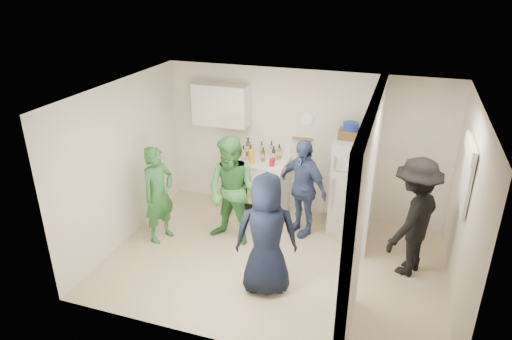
{
  "coord_description": "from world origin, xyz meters",
  "views": [
    {
      "loc": [
        1.53,
        -5.39,
        3.94
      ],
      "look_at": [
        -0.41,
        0.4,
        1.25
      ],
      "focal_mm": 32.0,
      "sensor_mm": 36.0,
      "label": 1
    }
  ],
  "objects_px": {
    "person_green_center": "(233,192)",
    "person_nook": "(414,217)",
    "yellow_cup_stack_top": "(371,136)",
    "fridge": "(352,185)",
    "blue_bowl": "(351,126)",
    "stove": "(262,187)",
    "person_green_left": "(159,195)",
    "person_navy": "(267,235)",
    "wicker_basket": "(350,134)",
    "person_denim": "(302,187)"
  },
  "relations": [
    {
      "from": "person_green_center",
      "to": "person_nook",
      "type": "bearing_deg",
      "value": 11.05
    },
    {
      "from": "yellow_cup_stack_top",
      "to": "fridge",
      "type": "bearing_deg",
      "value": 155.56
    },
    {
      "from": "fridge",
      "to": "blue_bowl",
      "type": "distance_m",
      "value": 0.98
    },
    {
      "from": "stove",
      "to": "person_green_left",
      "type": "xyz_separation_m",
      "value": [
        -1.26,
        -1.31,
        0.27
      ]
    },
    {
      "from": "person_navy",
      "to": "stove",
      "type": "bearing_deg",
      "value": -88.73
    },
    {
      "from": "stove",
      "to": "wicker_basket",
      "type": "xyz_separation_m",
      "value": [
        1.41,
        0.02,
        1.11
      ]
    },
    {
      "from": "wicker_basket",
      "to": "person_nook",
      "type": "relative_size",
      "value": 0.2
    },
    {
      "from": "fridge",
      "to": "person_nook",
      "type": "bearing_deg",
      "value": -44.66
    },
    {
      "from": "fridge",
      "to": "wicker_basket",
      "type": "height_order",
      "value": "wicker_basket"
    },
    {
      "from": "blue_bowl",
      "to": "person_green_left",
      "type": "relative_size",
      "value": 0.15
    },
    {
      "from": "wicker_basket",
      "to": "yellow_cup_stack_top",
      "type": "relative_size",
      "value": 1.4
    },
    {
      "from": "stove",
      "to": "blue_bowl",
      "type": "bearing_deg",
      "value": 0.81
    },
    {
      "from": "person_green_center",
      "to": "person_navy",
      "type": "height_order",
      "value": "person_green_center"
    },
    {
      "from": "yellow_cup_stack_top",
      "to": "person_denim",
      "type": "distance_m",
      "value": 1.31
    },
    {
      "from": "person_denim",
      "to": "person_nook",
      "type": "distance_m",
      "value": 1.76
    },
    {
      "from": "stove",
      "to": "wicker_basket",
      "type": "distance_m",
      "value": 1.79
    },
    {
      "from": "wicker_basket",
      "to": "person_nook",
      "type": "distance_m",
      "value": 1.63
    },
    {
      "from": "stove",
      "to": "fridge",
      "type": "distance_m",
      "value": 1.53
    },
    {
      "from": "yellow_cup_stack_top",
      "to": "person_green_center",
      "type": "distance_m",
      "value": 2.23
    },
    {
      "from": "fridge",
      "to": "person_denim",
      "type": "relative_size",
      "value": 0.96
    },
    {
      "from": "blue_bowl",
      "to": "yellow_cup_stack_top",
      "type": "xyz_separation_m",
      "value": [
        0.32,
        -0.15,
        -0.08
      ]
    },
    {
      "from": "fridge",
      "to": "blue_bowl",
      "type": "height_order",
      "value": "blue_bowl"
    },
    {
      "from": "wicker_basket",
      "to": "blue_bowl",
      "type": "distance_m",
      "value": 0.13
    },
    {
      "from": "fridge",
      "to": "stove",
      "type": "bearing_deg",
      "value": 178.86
    },
    {
      "from": "stove",
      "to": "person_green_left",
      "type": "relative_size",
      "value": 0.65
    },
    {
      "from": "wicker_basket",
      "to": "person_navy",
      "type": "relative_size",
      "value": 0.21
    },
    {
      "from": "person_navy",
      "to": "person_nook",
      "type": "distance_m",
      "value": 2.05
    },
    {
      "from": "wicker_basket",
      "to": "person_green_left",
      "type": "distance_m",
      "value": 3.1
    },
    {
      "from": "fridge",
      "to": "wicker_basket",
      "type": "bearing_deg",
      "value": 153.43
    },
    {
      "from": "person_green_left",
      "to": "person_navy",
      "type": "distance_m",
      "value": 2.07
    },
    {
      "from": "yellow_cup_stack_top",
      "to": "person_denim",
      "type": "bearing_deg",
      "value": -162.85
    },
    {
      "from": "person_navy",
      "to": "blue_bowl",
      "type": "bearing_deg",
      "value": -127.52
    },
    {
      "from": "person_green_center",
      "to": "person_denim",
      "type": "height_order",
      "value": "person_green_center"
    },
    {
      "from": "person_denim",
      "to": "wicker_basket",
      "type": "bearing_deg",
      "value": 65.43
    },
    {
      "from": "person_navy",
      "to": "person_nook",
      "type": "bearing_deg",
      "value": -167.75
    },
    {
      "from": "person_green_center",
      "to": "person_navy",
      "type": "bearing_deg",
      "value": -39.22
    },
    {
      "from": "wicker_basket",
      "to": "person_green_center",
      "type": "height_order",
      "value": "person_green_center"
    },
    {
      "from": "fridge",
      "to": "person_green_center",
      "type": "height_order",
      "value": "person_green_center"
    },
    {
      "from": "stove",
      "to": "person_navy",
      "type": "relative_size",
      "value": 0.6
    },
    {
      "from": "person_green_left",
      "to": "blue_bowl",
      "type": "bearing_deg",
      "value": -45.16
    },
    {
      "from": "blue_bowl",
      "to": "yellow_cup_stack_top",
      "type": "distance_m",
      "value": 0.36
    },
    {
      "from": "fridge",
      "to": "yellow_cup_stack_top",
      "type": "bearing_deg",
      "value": -24.44
    },
    {
      "from": "fridge",
      "to": "person_nook",
      "type": "relative_size",
      "value": 0.89
    },
    {
      "from": "person_green_center",
      "to": "person_nook",
      "type": "relative_size",
      "value": 1.0
    },
    {
      "from": "fridge",
      "to": "person_green_center",
      "type": "distance_m",
      "value": 1.94
    },
    {
      "from": "stove",
      "to": "person_navy",
      "type": "xyz_separation_m",
      "value": [
        0.69,
        -1.99,
        0.33
      ]
    },
    {
      "from": "fridge",
      "to": "wicker_basket",
      "type": "distance_m",
      "value": 0.85
    },
    {
      "from": "stove",
      "to": "person_green_left",
      "type": "height_order",
      "value": "person_green_left"
    },
    {
      "from": "person_nook",
      "to": "wicker_basket",
      "type": "bearing_deg",
      "value": -107.69
    },
    {
      "from": "blue_bowl",
      "to": "wicker_basket",
      "type": "bearing_deg",
      "value": 0.0
    }
  ]
}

